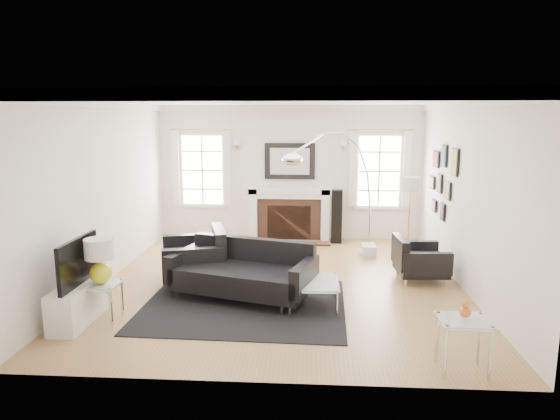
# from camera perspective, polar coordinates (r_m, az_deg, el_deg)

# --- Properties ---
(floor) EXTENTS (6.00, 6.00, 0.00)m
(floor) POSITION_cam_1_polar(r_m,az_deg,el_deg) (7.88, 0.12, -8.31)
(floor) COLOR olive
(floor) RESTS_ON ground
(back_wall) EXTENTS (5.50, 0.04, 2.80)m
(back_wall) POSITION_cam_1_polar(r_m,az_deg,el_deg) (10.52, 1.13, 4.26)
(back_wall) COLOR silver
(back_wall) RESTS_ON floor
(front_wall) EXTENTS (5.50, 0.04, 2.80)m
(front_wall) POSITION_cam_1_polar(r_m,az_deg,el_deg) (4.61, -2.16, -3.78)
(front_wall) COLOR silver
(front_wall) RESTS_ON floor
(left_wall) EXTENTS (0.04, 6.00, 2.80)m
(left_wall) POSITION_cam_1_polar(r_m,az_deg,el_deg) (8.18, -19.48, 1.89)
(left_wall) COLOR silver
(left_wall) RESTS_ON floor
(right_wall) EXTENTS (0.04, 6.00, 2.80)m
(right_wall) POSITION_cam_1_polar(r_m,az_deg,el_deg) (7.87, 20.54, 1.51)
(right_wall) COLOR silver
(right_wall) RESTS_ON floor
(ceiling) EXTENTS (5.50, 6.00, 0.02)m
(ceiling) POSITION_cam_1_polar(r_m,az_deg,el_deg) (7.46, 0.13, 12.50)
(ceiling) COLOR white
(ceiling) RESTS_ON back_wall
(crown_molding) EXTENTS (5.50, 6.00, 0.12)m
(crown_molding) POSITION_cam_1_polar(r_m,az_deg,el_deg) (7.46, 0.13, 12.04)
(crown_molding) COLOR white
(crown_molding) RESTS_ON back_wall
(fireplace) EXTENTS (1.70, 0.69, 1.11)m
(fireplace) POSITION_cam_1_polar(r_m,az_deg,el_deg) (10.44, 1.06, -0.55)
(fireplace) COLOR white
(fireplace) RESTS_ON floor
(mantel_mirror) EXTENTS (1.05, 0.07, 0.75)m
(mantel_mirror) POSITION_cam_1_polar(r_m,az_deg,el_deg) (10.45, 1.12, 5.60)
(mantel_mirror) COLOR black
(mantel_mirror) RESTS_ON back_wall
(window_left) EXTENTS (1.24, 0.15, 1.62)m
(window_left) POSITION_cam_1_polar(r_m,az_deg,el_deg) (10.70, -8.86, 4.56)
(window_left) COLOR white
(window_left) RESTS_ON back_wall
(window_right) EXTENTS (1.24, 0.15, 1.62)m
(window_right) POSITION_cam_1_polar(r_m,az_deg,el_deg) (10.54, 11.25, 4.40)
(window_right) COLOR white
(window_right) RESTS_ON back_wall
(gallery_wall) EXTENTS (0.04, 1.73, 1.29)m
(gallery_wall) POSITION_cam_1_polar(r_m,az_deg,el_deg) (9.08, 18.06, 3.62)
(gallery_wall) COLOR black
(gallery_wall) RESTS_ON right_wall
(tv_unit) EXTENTS (0.35, 1.00, 1.09)m
(tv_unit) POSITION_cam_1_polar(r_m,az_deg,el_deg) (6.80, -22.13, -9.26)
(tv_unit) COLOR white
(tv_unit) RESTS_ON floor
(area_rug) EXTENTS (2.80, 2.36, 0.01)m
(area_rug) POSITION_cam_1_polar(r_m,az_deg,el_deg) (6.99, -4.10, -10.76)
(area_rug) COLOR black
(area_rug) RESTS_ON floor
(sofa) EXTENTS (2.19, 1.46, 0.66)m
(sofa) POSITION_cam_1_polar(r_m,az_deg,el_deg) (7.21, -4.10, -7.15)
(sofa) COLOR black
(sofa) RESTS_ON floor
(armchair_left) EXTENTS (1.17, 1.25, 0.70)m
(armchair_left) POSITION_cam_1_polar(r_m,az_deg,el_deg) (7.89, -9.41, -5.44)
(armchair_left) COLOR black
(armchair_left) RESTS_ON floor
(armchair_right) EXTENTS (0.81, 0.89, 0.57)m
(armchair_right) POSITION_cam_1_polar(r_m,az_deg,el_deg) (8.21, 15.42, -5.58)
(armchair_right) COLOR black
(armchair_right) RESTS_ON floor
(coffee_table) EXTENTS (0.80, 0.80, 0.35)m
(coffee_table) POSITION_cam_1_polar(r_m,az_deg,el_deg) (6.87, 3.36, -8.35)
(coffee_table) COLOR silver
(coffee_table) RESTS_ON floor
(side_table_left) EXTENTS (0.44, 0.44, 0.48)m
(side_table_left) POSITION_cam_1_polar(r_m,az_deg,el_deg) (6.76, -19.67, -8.73)
(side_table_left) COLOR silver
(side_table_left) RESTS_ON floor
(nesting_table) EXTENTS (0.51, 0.43, 0.56)m
(nesting_table) POSITION_cam_1_polar(r_m,az_deg,el_deg) (5.45, 20.27, -12.79)
(nesting_table) COLOR silver
(nesting_table) RESTS_ON floor
(gourd_lamp) EXTENTS (0.36, 0.36, 0.58)m
(gourd_lamp) POSITION_cam_1_polar(r_m,az_deg,el_deg) (6.64, -19.90, -5.17)
(gourd_lamp) COLOR yellow
(gourd_lamp) RESTS_ON side_table_left
(orange_vase) EXTENTS (0.11, 0.11, 0.18)m
(orange_vase) POSITION_cam_1_polar(r_m,az_deg,el_deg) (5.37, 20.42, -10.64)
(orange_vase) COLOR orange
(orange_vase) RESTS_ON nesting_table
(arc_floor_lamp) EXTENTS (1.69, 1.56, 2.39)m
(arc_floor_lamp) POSITION_cam_1_polar(r_m,az_deg,el_deg) (8.65, 6.18, 2.14)
(arc_floor_lamp) COLOR white
(arc_floor_lamp) RESTS_ON floor
(stick_floor_lamp) EXTENTS (0.31, 0.31, 1.52)m
(stick_floor_lamp) POSITION_cam_1_polar(r_m,az_deg,el_deg) (9.08, 14.68, 2.39)
(stick_floor_lamp) COLOR #CA8346
(stick_floor_lamp) RESTS_ON floor
(speaker_tower) EXTENTS (0.23, 0.23, 1.09)m
(speaker_tower) POSITION_cam_1_polar(r_m,az_deg,el_deg) (10.30, 6.51, -0.74)
(speaker_tower) COLOR black
(speaker_tower) RESTS_ON floor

